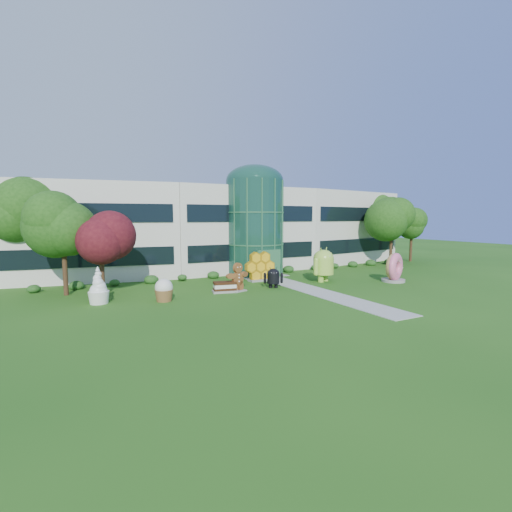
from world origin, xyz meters
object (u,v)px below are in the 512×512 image
gingerbread (238,277)px  donut (394,267)px  android_black (273,276)px  android_green (323,263)px

gingerbread → donut: bearing=-29.0°
android_black → donut: (11.45, -2.61, 0.39)m
android_green → gingerbread: 9.09m
donut → gingerbread: bearing=148.7°
android_green → gingerbread: (-9.06, -0.51, -0.57)m
android_black → gingerbread: bearing=-156.5°
android_black → android_green: bearing=29.6°
android_green → android_black: android_green is taller
android_black → donut: size_ratio=0.71×
android_black → donut: donut is taller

